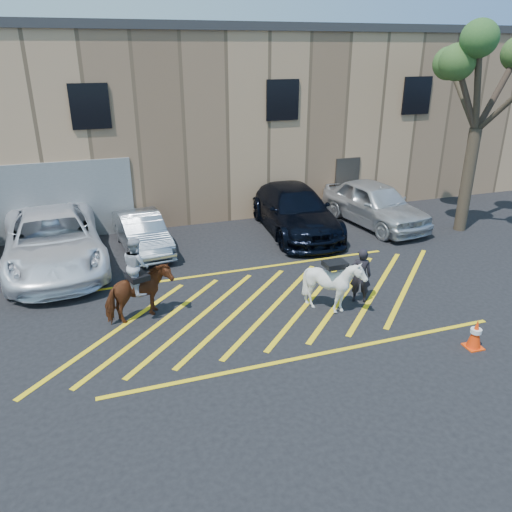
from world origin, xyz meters
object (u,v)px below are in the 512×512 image
object	(u,v)px
mounted_bay	(138,287)
traffic_cone	(476,334)
car_silver_sedan	(142,232)
handler	(361,275)
car_blue_suv	(295,210)
saddled_white	(334,285)
tree	(485,71)
car_white_pickup	(53,241)
car_white_suv	(375,204)

from	to	relation	value
mounted_bay	traffic_cone	size ratio (longest dim) A/B	3.03
car_silver_sedan	handler	world-z (taller)	handler
car_blue_suv	mounted_bay	distance (m)	7.98
car_silver_sedan	saddled_white	xyz separation A→B (m)	(4.18, -5.99, 0.12)
car_blue_suv	saddled_white	distance (m)	6.27
tree	saddled_white	bearing A→B (deg)	-150.84
saddled_white	car_white_pickup	bearing A→B (deg)	141.92
car_white_pickup	traffic_cone	xyz separation A→B (m)	(9.26, -8.09, -0.50)
car_blue_suv	tree	bearing A→B (deg)	-13.26
car_white_suv	traffic_cone	bearing A→B (deg)	-114.04
saddled_white	tree	world-z (taller)	tree
traffic_cone	saddled_white	bearing A→B (deg)	131.02
car_blue_suv	handler	distance (m)	5.85
saddled_white	tree	bearing A→B (deg)	29.16
car_blue_suv	saddled_white	size ratio (longest dim) A/B	3.81
handler	saddled_white	bearing A→B (deg)	43.00
handler	saddled_white	world-z (taller)	handler
car_blue_suv	car_white_suv	size ratio (longest dim) A/B	1.16
car_white_suv	handler	bearing A→B (deg)	-132.30
car_white_pickup	car_blue_suv	size ratio (longest dim) A/B	1.09
car_silver_sedan	saddled_white	bearing A→B (deg)	-61.00
car_blue_suv	mounted_bay	bearing A→B (deg)	-138.09
mounted_bay	traffic_cone	world-z (taller)	mounted_bay
handler	saddled_white	xyz separation A→B (m)	(-0.94, -0.26, -0.01)
car_white_suv	saddled_white	xyz separation A→B (m)	(-4.73, -5.82, -0.08)
car_white_pickup	traffic_cone	distance (m)	12.31
car_white_suv	handler	size ratio (longest dim) A/B	3.21
saddled_white	mounted_bay	bearing A→B (deg)	166.14
tree	traffic_cone	bearing A→B (deg)	-127.42
traffic_cone	handler	bearing A→B (deg)	115.03
tree	car_blue_suv	bearing A→B (deg)	162.69
car_white_suv	mounted_bay	world-z (taller)	mounted_bay
car_white_pickup	mounted_bay	size ratio (longest dim) A/B	2.82
saddled_white	traffic_cone	world-z (taller)	saddled_white
car_blue_suv	traffic_cone	world-z (taller)	car_blue_suv
car_white_pickup	tree	world-z (taller)	tree
handler	saddled_white	distance (m)	0.98
car_silver_sedan	traffic_cone	distance (m)	10.80
car_white_pickup	car_white_suv	size ratio (longest dim) A/B	1.26
car_blue_suv	car_white_suv	xyz separation A→B (m)	(3.26, -0.28, 0.01)
traffic_cone	tree	world-z (taller)	tree
car_silver_sedan	mounted_bay	world-z (taller)	mounted_bay
handler	mounted_bay	world-z (taller)	mounted_bay
car_white_pickup	tree	distance (m)	15.33
handler	mounted_bay	size ratio (longest dim) A/B	0.70
car_white_suv	handler	distance (m)	6.72
car_white_pickup	saddled_white	size ratio (longest dim) A/B	4.15
car_silver_sedan	tree	size ratio (longest dim) A/B	0.53
car_white_suv	car_silver_sedan	bearing A→B (deg)	170.90
car_blue_suv	tree	world-z (taller)	tree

